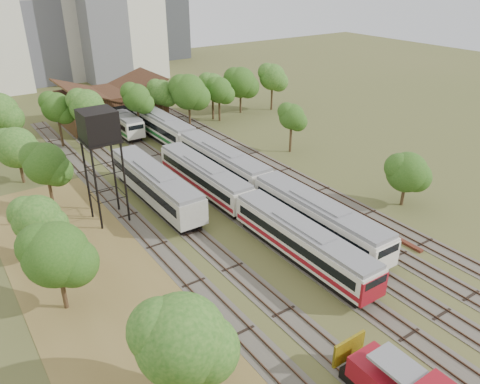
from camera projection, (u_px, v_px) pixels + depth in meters
ground at (383, 297)px, 38.57m from camera, size 240.00×240.00×0.00m
dry_grass_patch at (140, 327)px, 35.32m from camera, size 14.00×60.00×0.04m
tracks at (216, 190)px, 56.71m from camera, size 24.60×80.00×0.19m
railcar_red_set at (247, 205)px, 49.07m from camera, size 2.92×34.58×3.61m
railcar_green_set at (223, 163)px, 59.09m from camera, size 3.18×52.08×3.94m
railcar_rear at (117, 119)px, 76.34m from camera, size 2.91×16.08×3.59m
old_grey_coach at (155, 185)px, 52.92m from camera, size 3.26×18.00×4.04m
water_tower at (99, 129)px, 45.89m from camera, size 3.48×3.48×12.02m
rail_pile_far at (388, 234)px, 47.34m from camera, size 0.50×8.04×0.26m
maintenance_shed at (112, 106)px, 79.69m from camera, size 16.45×11.55×7.58m
tree_band_left at (47, 203)px, 43.05m from camera, size 8.96×64.79×7.92m
tree_band_far at (162, 94)px, 74.97m from camera, size 50.47×9.50×9.00m
tree_band_right at (295, 122)px, 65.20m from camera, size 4.61×43.04×7.60m
tower_far_right at (160, 6)px, 131.12m from camera, size 12.00×12.00×28.00m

